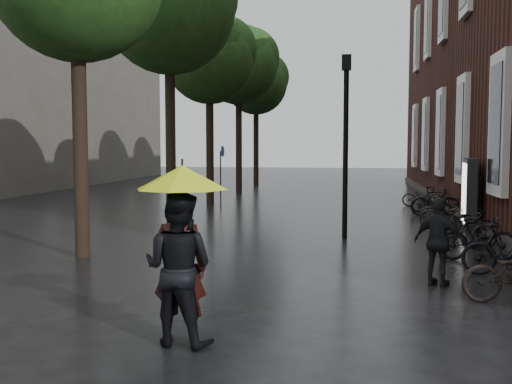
% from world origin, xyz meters
% --- Properties ---
extents(street_trees, '(4.33, 34.03, 8.91)m').
position_xyz_m(street_trees, '(-3.99, 15.91, 6.34)').
color(street_trees, black).
rests_on(street_trees, ground).
extents(person_burgundy, '(0.70, 0.47, 1.89)m').
position_xyz_m(person_burgundy, '(-0.36, 1.80, 0.95)').
color(person_burgundy, black).
rests_on(person_burgundy, ground).
extents(person_black, '(1.05, 0.89, 1.92)m').
position_xyz_m(person_black, '(-0.35, 1.74, 0.96)').
color(person_black, black).
rests_on(person_black, ground).
extents(lime_umbrella, '(1.18, 1.18, 1.73)m').
position_xyz_m(lime_umbrella, '(-0.32, 1.84, 2.08)').
color(lime_umbrella, black).
rests_on(lime_umbrella, ground).
extents(pedestrian_walking, '(0.98, 0.81, 1.57)m').
position_xyz_m(pedestrian_walking, '(3.30, 5.44, 0.78)').
color(pedestrian_walking, black).
rests_on(pedestrian_walking, ground).
extents(parked_bicycles, '(2.12, 15.57, 1.03)m').
position_xyz_m(parked_bicycles, '(4.61, 11.72, 0.46)').
color(parked_bicycles, black).
rests_on(parked_bicycles, ground).
extents(ad_lightbox, '(0.32, 1.39, 2.09)m').
position_xyz_m(ad_lightbox, '(5.16, 12.72, 1.05)').
color(ad_lightbox, black).
rests_on(ad_lightbox, ground).
extents(lamp_post, '(0.25, 0.25, 4.82)m').
position_xyz_m(lamp_post, '(1.61, 10.58, 2.92)').
color(lamp_post, black).
rests_on(lamp_post, ground).
extents(cycle_sign, '(0.13, 0.44, 2.44)m').
position_xyz_m(cycle_sign, '(-3.46, 18.53, 1.61)').
color(cycle_sign, '#262628').
rests_on(cycle_sign, ground).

